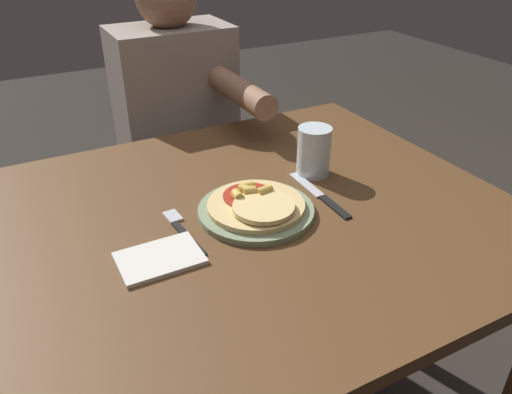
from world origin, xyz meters
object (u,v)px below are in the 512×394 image
at_px(pizza, 257,204).
at_px(person_diner, 179,130).
at_px(dining_table, 241,257).
at_px(plate, 256,211).
at_px(knife, 320,195).
at_px(drinking_glass, 314,151).
at_px(fork, 182,229).

height_order(pizza, person_diner, person_diner).
bearing_deg(person_diner, dining_table, -99.13).
xyz_separation_m(plate, knife, (0.16, -0.00, -0.00)).
bearing_deg(plate, drinking_glass, 25.17).
distance_m(pizza, knife, 0.16).
xyz_separation_m(drinking_glass, person_diner, (-0.12, 0.60, -0.14)).
height_order(pizza, drinking_glass, drinking_glass).
distance_m(dining_table, fork, 0.17).
distance_m(plate, pizza, 0.02).
height_order(dining_table, knife, knife).
bearing_deg(knife, pizza, -179.77).
height_order(dining_table, drinking_glass, drinking_glass).
xyz_separation_m(fork, drinking_glass, (0.36, 0.08, 0.06)).
relative_size(dining_table, person_diner, 0.96).
distance_m(knife, drinking_glass, 0.12).
bearing_deg(person_diner, drinking_glass, -78.32).
height_order(dining_table, person_diner, person_diner).
bearing_deg(drinking_glass, pizza, -154.18).
bearing_deg(fork, pizza, -6.58).
distance_m(pizza, fork, 0.16).
bearing_deg(plate, dining_table, 152.54).
relative_size(fork, person_diner, 0.15).
distance_m(plate, person_diner, 0.70).
bearing_deg(pizza, knife, 0.23).
bearing_deg(pizza, fork, 173.42).
height_order(knife, person_diner, person_diner).
bearing_deg(fork, dining_table, -0.01).
bearing_deg(pizza, person_diner, 83.51).
height_order(plate, pizza, pizza).
relative_size(fork, knife, 0.80).
relative_size(plate, drinking_glass, 2.06).
xyz_separation_m(dining_table, pizza, (0.03, -0.02, 0.14)).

